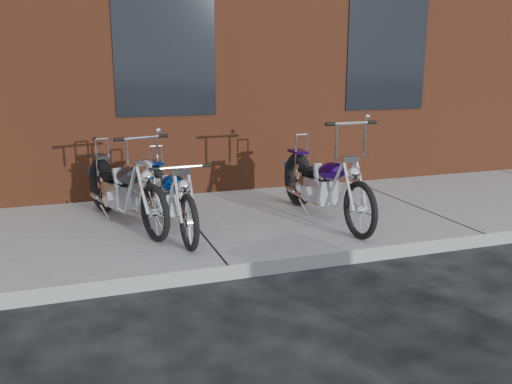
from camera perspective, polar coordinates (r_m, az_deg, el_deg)
name	(u,v)px	position (r m, az deg, el deg)	size (l,w,h in m)	color
ground	(228,280)	(5.21, -2.93, -9.28)	(120.00, 120.00, 0.00)	black
sidewalk	(193,229)	(6.56, -6.61, -3.89)	(22.00, 3.00, 0.15)	slate
chopper_purple	(324,187)	(6.62, 7.14, 0.53)	(0.54, 2.23, 1.25)	black
chopper_blue	(170,199)	(6.21, -9.09, -0.69)	(0.50, 2.05, 0.89)	black
chopper_third	(124,191)	(6.56, -13.73, 0.05)	(0.80, 2.12, 1.11)	black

